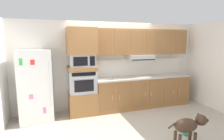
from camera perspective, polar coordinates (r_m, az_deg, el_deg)
The scene contains 16 objects.
ground_plane at distance 4.74m, azimuth 3.92°, elevation -15.34°, with size 9.60×9.60×0.00m, color #B2A899.
back_kitchen_wall at distance 5.41m, azimuth -0.35°, elevation 1.56°, with size 6.20×0.12×2.50m, color silver.
side_panel_right at distance 6.01m, azimuth 29.65°, elevation 1.13°, with size 0.12×7.10×2.50m, color white.
refrigerator at distance 4.81m, azimuth -22.66°, elevation -4.58°, with size 0.76×0.73×1.76m.
oven_base_cabinet at distance 5.08m, azimuth -9.13°, elevation -10.10°, with size 0.74×0.62×0.60m, color #996638.
built_in_oven at distance 4.91m, azimuth -9.30°, elevation -3.48°, with size 0.70×0.62×0.60m.
appliance_mid_shelf at distance 4.85m, azimuth -9.41°, elevation 0.57°, with size 0.74×0.62×0.10m, color #996638.
microwave at distance 4.82m, azimuth -9.47°, elevation 3.03°, with size 0.64×0.54×0.32m.
appliance_upper_cabinet at distance 4.80m, azimuth -9.63°, elevation 8.98°, with size 0.74×0.62×0.68m, color #996638.
lower_cabinet_run at distance 5.59m, azimuth 9.72°, elevation -6.81°, with size 2.90×0.63×0.88m.
countertop_slab at distance 5.48m, azimuth 9.83°, elevation -2.17°, with size 2.94×0.64×0.04m, color #BCB2A3.
backsplash_panel at distance 5.69m, azimuth 8.55°, elevation 1.03°, with size 2.94×0.02×0.50m, color silver.
upper_cabinet_with_hood at distance 5.48m, azimuth 9.45°, elevation 8.38°, with size 2.90×0.48×0.88m.
screwdriver at distance 5.07m, azimuth 0.45°, elevation -2.56°, with size 0.16×0.15×0.03m.
dog at distance 3.87m, azimuth 23.11°, elevation -15.63°, with size 0.87×0.30×0.59m.
dog_food_bowl at distance 4.37m, azimuth 22.50°, elevation -17.83°, with size 0.20×0.20×0.06m.
Camera 1 is at (-1.64, -3.99, 1.96)m, focal length 29.11 mm.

